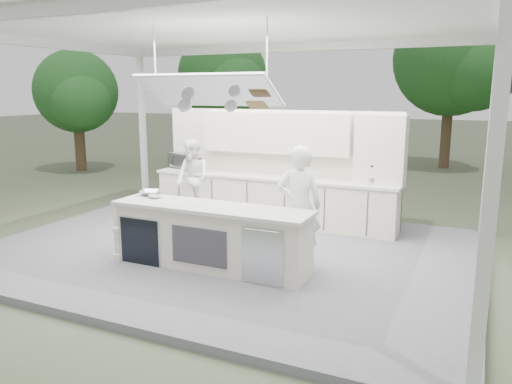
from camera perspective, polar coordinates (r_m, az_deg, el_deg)
The scene contains 12 objects.
ground at distance 8.56m, azimuth -3.21°, elevation -7.20°, with size 90.00×90.00×0.00m, color #465238.
stage_deck at distance 8.55m, azimuth -3.22°, elevation -6.82°, with size 8.00×6.00×0.12m, color slate.
tent at distance 8.16m, azimuth -3.54°, elevation 18.29°, with size 8.20×6.20×3.86m.
demo_island at distance 7.54m, azimuth -5.32°, elevation -5.09°, with size 3.10×0.79×0.95m.
back_counter at distance 10.06m, azimuth 1.83°, elevation -0.82°, with size 5.08×0.72×0.95m.
back_wall_unit at distance 9.94m, azimuth 4.71°, elevation 4.70°, with size 5.05×0.48×2.25m.
tree_cluster at distance 17.40m, azimuth 11.83°, elevation 13.05°, with size 19.55×9.40×5.85m.
head_chef at distance 7.48m, azimuth 4.93°, elevation -1.67°, with size 0.67×0.44×1.85m, color white.
sous_chef at distance 10.44m, azimuth -7.26°, elevation 1.49°, with size 0.80×0.63×1.65m, color white.
toaster_oven at distance 11.13m, azimuth -8.29°, elevation 3.60°, with size 0.61×0.41×0.34m, color silver.
bowl_large at distance 8.31m, azimuth -12.05°, elevation -0.09°, with size 0.33×0.33×0.08m, color silver.
bowl_small at distance 8.08m, azimuth -11.45°, elevation -0.43°, with size 0.22×0.22×0.07m, color silver.
Camera 1 is at (3.83, -7.15, 2.74)m, focal length 35.00 mm.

